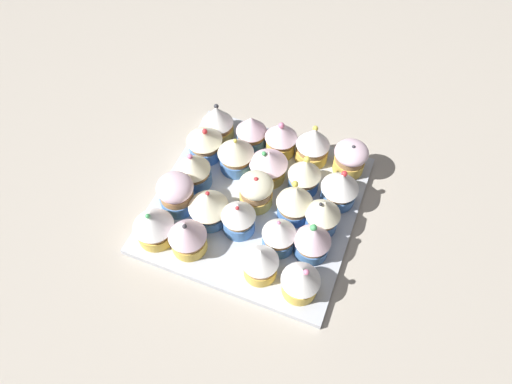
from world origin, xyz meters
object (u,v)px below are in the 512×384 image
(cupcake_2, at_px, (194,168))
(cupcake_10, at_px, (266,163))
(cupcake_7, at_px, (208,206))
(cupcake_22, at_px, (301,280))
(cupcake_6, at_px, (236,153))
(cupcake_15, at_px, (296,200))
(baking_tray, at_px, (256,204))
(cupcake_9, at_px, (279,136))
(cupcake_8, at_px, (187,235))
(cupcake_20, at_px, (323,214))
(cupcake_21, at_px, (313,240))
(cupcake_13, at_px, (313,144))
(cupcake_4, at_px, (153,225))
(cupcake_12, at_px, (238,216))
(cupcake_11, at_px, (258,191))
(cupcake_17, at_px, (260,262))
(cupcake_1, at_px, (205,141))
(cupcake_19, at_px, (340,187))
(cupcake_3, at_px, (176,193))
(cupcake_16, at_px, (279,234))
(cupcake_14, at_px, (305,174))
(cupcake_18, at_px, (350,158))
(cupcake_5, at_px, (251,130))

(cupcake_2, xyz_separation_m, cupcake_10, (-0.06, 0.11, -0.00))
(cupcake_7, relative_size, cupcake_22, 0.99)
(cupcake_6, xyz_separation_m, cupcake_15, (0.06, 0.13, 0.00))
(baking_tray, xyz_separation_m, cupcake_6, (-0.06, -0.06, 0.05))
(cupcake_9, bearing_deg, cupcake_8, -14.35)
(cupcake_7, distance_m, cupcake_20, 0.19)
(cupcake_2, bearing_deg, cupcake_9, 137.01)
(cupcake_2, relative_size, cupcake_10, 1.07)
(cupcake_2, bearing_deg, cupcake_21, 75.46)
(cupcake_7, height_order, cupcake_13, cupcake_13)
(cupcake_4, distance_m, cupcake_12, 0.14)
(cupcake_6, bearing_deg, cupcake_11, 48.66)
(cupcake_12, distance_m, cupcake_17, 0.09)
(cupcake_1, relative_size, cupcake_10, 1.05)
(baking_tray, height_order, cupcake_8, cupcake_8)
(cupcake_13, height_order, cupcake_19, cupcake_13)
(cupcake_3, relative_size, cupcake_9, 0.92)
(cupcake_11, xyz_separation_m, cupcake_12, (0.06, -0.01, 0.00))
(cupcake_3, height_order, cupcake_17, cupcake_3)
(cupcake_16, bearing_deg, cupcake_15, 177.17)
(baking_tray, bearing_deg, cupcake_21, 64.07)
(cupcake_9, distance_m, cupcake_19, 0.15)
(cupcake_14, bearing_deg, cupcake_13, -174.16)
(cupcake_3, distance_m, cupcake_20, 0.25)
(cupcake_11, bearing_deg, cupcake_21, 63.01)
(cupcake_6, bearing_deg, cupcake_21, 57.19)
(cupcake_1, bearing_deg, cupcake_15, 72.60)
(cupcake_13, relative_size, cupcake_14, 1.02)
(cupcake_4, xyz_separation_m, cupcake_13, (-0.25, 0.19, 0.00))
(cupcake_4, bearing_deg, cupcake_9, 153.89)
(cupcake_10, bearing_deg, cupcake_7, -24.99)
(cupcake_18, relative_size, cupcake_22, 0.90)
(cupcake_12, relative_size, cupcake_20, 1.00)
(cupcake_1, distance_m, cupcake_6, 0.06)
(cupcake_6, distance_m, cupcake_19, 0.19)
(cupcake_1, relative_size, cupcake_6, 0.95)
(cupcake_13, distance_m, cupcake_19, 0.10)
(cupcake_14, bearing_deg, cupcake_20, 38.69)
(cupcake_11, bearing_deg, cupcake_17, 22.79)
(baking_tray, xyz_separation_m, cupcake_15, (-0.00, 0.07, 0.05))
(cupcake_1, height_order, cupcake_15, cupcake_15)
(cupcake_13, xyz_separation_m, cupcake_17, (0.25, -0.00, -0.00))
(cupcake_18, bearing_deg, cupcake_6, -69.83)
(cupcake_19, height_order, cupcake_20, same)
(cupcake_15, xyz_separation_m, cupcake_20, (0.01, 0.05, -0.00))
(cupcake_19, bearing_deg, cupcake_21, -6.00)
(cupcake_2, xyz_separation_m, cupcake_8, (0.13, 0.05, 0.00))
(cupcake_12, bearing_deg, cupcake_6, -155.08)
(cupcake_5, height_order, cupcake_13, cupcake_13)
(cupcake_3, distance_m, cupcake_18, 0.31)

